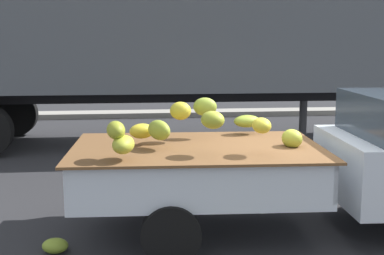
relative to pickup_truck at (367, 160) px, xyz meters
name	(u,v)px	position (x,y,z in m)	size (l,w,h in m)	color
ground	(298,229)	(-0.81, 0.08, -0.88)	(220.00, 220.00, 0.00)	#28282B
curb_strip	(203,113)	(-0.81, 9.76, -0.80)	(80.00, 0.80, 0.16)	gray
pickup_truck	(367,160)	(0.00, 0.00, 0.00)	(5.31, 2.05, 1.70)	silver
semi_trailer	(159,31)	(-2.31, 5.68, 1.66)	(12.02, 2.72, 3.95)	#4C5156
fallen_banana_bunch_near_tailgate	(55,246)	(-3.73, -0.35, -0.80)	(0.29, 0.22, 0.17)	olive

